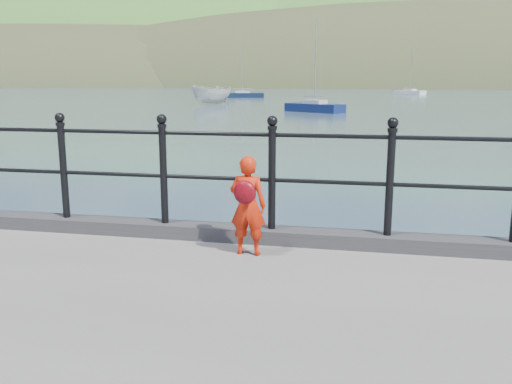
% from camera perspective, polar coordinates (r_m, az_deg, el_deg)
% --- Properties ---
extents(ground, '(600.00, 600.00, 0.00)m').
position_cam_1_polar(ground, '(6.45, -3.56, -13.08)').
color(ground, '#2D4251').
rests_on(ground, ground).
extents(kerb, '(60.00, 0.30, 0.15)m').
position_cam_1_polar(kerb, '(5.94, -4.08, -4.22)').
color(kerb, '#28282B').
rests_on(kerb, quay).
extents(railing, '(18.11, 0.11, 1.20)m').
position_cam_1_polar(railing, '(5.77, -4.18, 2.94)').
color(railing, black).
rests_on(railing, kerb).
extents(far_shore, '(830.00, 200.00, 156.00)m').
position_cam_1_polar(far_shore, '(249.08, 20.15, 5.26)').
color(far_shore, '#333A21').
rests_on(far_shore, ground).
extents(child, '(0.37, 0.31, 0.99)m').
position_cam_1_polar(child, '(5.30, -0.88, -1.36)').
color(child, red).
rests_on(child, quay).
extents(launch_white, '(4.63, 5.71, 2.11)m').
position_cam_1_polar(launch_white, '(59.14, -4.68, 10.15)').
color(launch_white, beige).
rests_on(launch_white, ground).
extents(sailboat_deep, '(5.58, 5.49, 8.93)m').
position_cam_1_polar(sailboat_deep, '(102.96, 15.86, 10.04)').
color(sailboat_deep, white).
rests_on(sailboat_deep, ground).
extents(sailboat_left, '(6.53, 3.68, 8.84)m').
position_cam_1_polar(sailboat_left, '(81.95, -1.43, 10.14)').
color(sailboat_left, black).
rests_on(sailboat_left, ground).
extents(sailboat_port, '(5.33, 4.33, 7.76)m').
position_cam_1_polar(sailboat_port, '(46.07, 6.18, 8.78)').
color(sailboat_port, '#122050').
rests_on(sailboat_port, ground).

